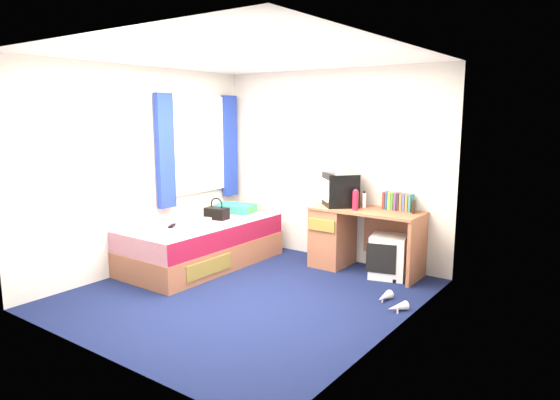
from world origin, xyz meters
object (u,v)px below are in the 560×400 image
Objects in this scene: crt_tv at (340,190)px; handbag at (217,213)px; bed at (202,244)px; pillow at (235,208)px; vcr at (341,170)px; pink_water_bottle at (355,201)px; picture_frame at (414,207)px; water_bottle at (182,221)px; white_heels at (391,302)px; remote_control at (172,226)px; aerosol_can at (364,200)px; colour_swatch_fan at (165,232)px; towel at (194,223)px; magazine at (202,219)px; desk at (346,234)px; storage_cube at (388,256)px.

crt_tv is 1.57m from handbag.
pillow reaches higher than bed.
pink_water_bottle is (0.28, -0.14, -0.33)m from vcr.
water_bottle is (-2.39, -1.27, -0.24)m from picture_frame.
white_heels is at bearing -13.72° from pillow.
water_bottle is at bearing -114.03° from handbag.
remote_control is 0.39× the size of white_heels.
aerosol_can is 2.34m from colour_swatch_fan.
bed is 0.43m from handbag.
pink_water_bottle is 1.22× the size of aerosol_can.
crt_tv reaches higher than pillow.
pillow is at bearing 87.85° from water_bottle.
towel is at bearing -164.07° from picture_frame.
colour_swatch_fan is at bearing -69.49° from water_bottle.
handbag is at bearing -77.60° from pillow.
white_heels is at bearing 7.15° from crt_tv.
remote_control reaches higher than magazine.
remote_control is (0.01, -0.18, -0.03)m from water_bottle.
picture_frame is 0.64× the size of colour_swatch_fan.
vcr is at bearing 9.47° from pillow.
picture_frame is (2.28, 1.06, 0.55)m from bed.
pillow reaches higher than towel.
picture_frame reaches higher than white_heels.
magazine is at bearing -92.93° from pillow.
desk reaches higher than remote_control.
storage_cube is at bearing -15.54° from aerosol_can.
remote_control is at bearing -141.65° from aerosol_can.
desk is 3.02× the size of vcr.
handbag is at bearing -154.99° from aerosol_can.
pillow is 1.17× the size of vcr.
handbag is (-2.04, -0.67, 0.38)m from storage_cube.
white_heels is at bearing 16.62° from colour_swatch_fan.
picture_frame is 0.79× the size of aerosol_can.
colour_swatch_fan is (-2.02, -1.53, 0.30)m from storage_cube.
bed is 11.23× the size of aerosol_can.
storage_cube is 0.63m from picture_frame.
bed is 4.85× the size of white_heels.
vcr is at bearing 153.05° from pink_water_bottle.
picture_frame is at bearing 31.99° from towel.
desk is 2.66× the size of storage_cube.
pillow reaches higher than colour_swatch_fan.
white_heels is at bearing -49.96° from aerosol_can.
desk reaches higher than pillow.
pillow is at bearing 172.08° from picture_frame.
desk is at bearing 8.80° from pillow.
towel is at bearing -170.74° from white_heels.
crt_tv reaches higher than water_bottle.
bed is at bearing -83.42° from pillow.
pink_water_bottle is (0.28, -0.14, -0.09)m from crt_tv.
remote_control is at bearing -164.74° from picture_frame.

